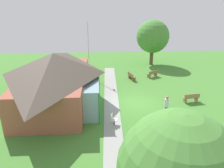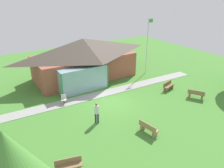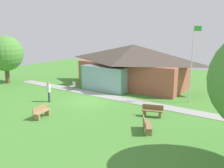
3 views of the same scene
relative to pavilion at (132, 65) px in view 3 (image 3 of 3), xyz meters
name	(u,v)px [view 3 (image 3 of 3)]	position (x,y,z in m)	size (l,w,h in m)	color
ground_plane	(89,101)	(-0.55, -6.74, -2.33)	(44.00, 44.00, 0.00)	#478433
pavilion	(132,65)	(0.00, 0.00, 0.00)	(11.76, 6.97, 4.48)	#A35642
footpath	(102,95)	(-0.55, -4.73, -2.31)	(22.59, 1.30, 0.03)	#999993
flagpole	(192,61)	(6.92, -2.53, 1.22)	(0.64, 0.08, 6.49)	silver
bench_mid_right	(152,111)	(5.71, -7.45, -1.93)	(1.56, 0.81, 0.84)	brown
bench_lawn_far_right	(146,126)	(6.53, -10.16, -1.93)	(1.16, 1.51, 0.84)	olive
bench_front_center	(42,112)	(-0.75, -11.88, -1.93)	(0.67, 1.55, 0.84)	#9E7A51
patio_chair_west	(73,86)	(-4.24, -4.65, -1.91)	(0.56, 0.56, 0.86)	beige
visitor_strolling_lawn	(49,90)	(-3.21, -8.84, -1.31)	(0.34, 0.34, 1.74)	#2D3347
tree_west_hedge	(5,54)	(-12.76, -6.10, 1.04)	(3.95, 3.95, 5.36)	brown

